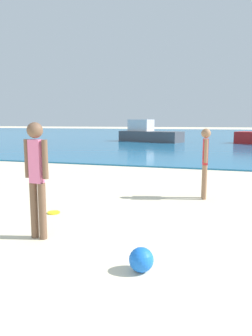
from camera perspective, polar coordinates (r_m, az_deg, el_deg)
name	(u,v)px	position (r m, az deg, el deg)	size (l,w,h in m)	color
water	(206,135)	(41.41, 14.50, 5.91)	(160.00, 60.00, 0.06)	#1E6B9E
person_standing	(37,174)	(4.64, -16.10, -1.01)	(0.39, 0.23, 1.71)	brown
frisbee	(54,213)	(6.07, -13.17, -7.98)	(0.24, 0.24, 0.03)	yellow
person_distant	(205,159)	(7.06, 14.34, 1.56)	(0.21, 0.36, 1.57)	#936B4C
boat_far	(148,134)	(26.17, 4.14, 6.26)	(5.66, 3.44, 1.83)	#4C4C51
beach_ball	(141,260)	(3.71, 2.83, -16.50)	(0.29, 0.29, 0.29)	blue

